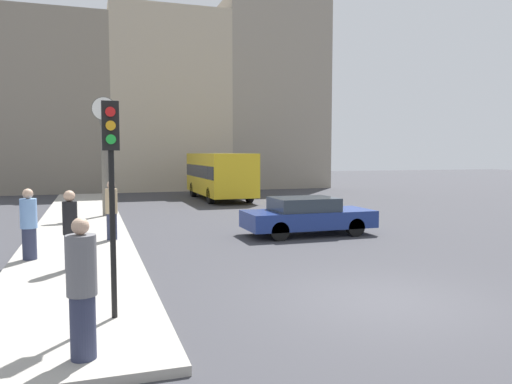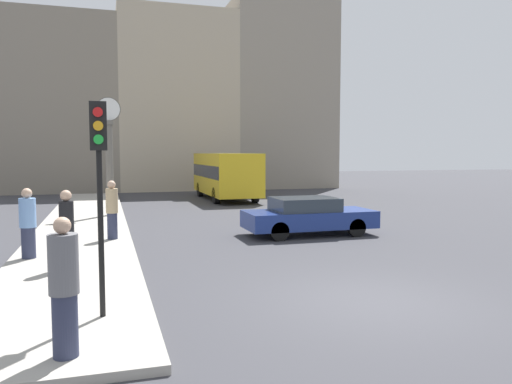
{
  "view_description": "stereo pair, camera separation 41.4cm",
  "coord_description": "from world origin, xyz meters",
  "px_view_note": "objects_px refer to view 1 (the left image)",
  "views": [
    {
      "loc": [
        -5.13,
        -7.92,
        2.76
      ],
      "look_at": [
        -0.18,
        7.0,
        1.52
      ],
      "focal_mm": 35.0,
      "sensor_mm": 36.0,
      "label": 1
    },
    {
      "loc": [
        -4.73,
        -8.04,
        2.76
      ],
      "look_at": [
        -0.18,
        7.0,
        1.52
      ],
      "focal_mm": 35.0,
      "sensor_mm": 36.0,
      "label": 2
    }
  ],
  "objects_px": {
    "pedestrian_grey_jacket": "(82,289)",
    "bus_distant": "(219,173)",
    "sedan_car": "(307,216)",
    "pedestrian_blue_stripe": "(29,224)",
    "traffic_light_near": "(111,163)",
    "pedestrian_black_jacket": "(70,229)",
    "street_clock": "(105,155)",
    "pedestrian_tan_coat": "(112,210)"
  },
  "relations": [
    {
      "from": "bus_distant",
      "to": "pedestrian_tan_coat",
      "type": "distance_m",
      "value": 14.7
    },
    {
      "from": "bus_distant",
      "to": "pedestrian_black_jacket",
      "type": "relative_size",
      "value": 4.26
    },
    {
      "from": "pedestrian_grey_jacket",
      "to": "pedestrian_black_jacket",
      "type": "relative_size",
      "value": 1.02
    },
    {
      "from": "pedestrian_grey_jacket",
      "to": "pedestrian_black_jacket",
      "type": "height_order",
      "value": "pedestrian_grey_jacket"
    },
    {
      "from": "sedan_car",
      "to": "street_clock",
      "type": "height_order",
      "value": "street_clock"
    },
    {
      "from": "sedan_car",
      "to": "pedestrian_grey_jacket",
      "type": "distance_m",
      "value": 11.2
    },
    {
      "from": "pedestrian_blue_stripe",
      "to": "pedestrian_black_jacket",
      "type": "height_order",
      "value": "pedestrian_black_jacket"
    },
    {
      "from": "traffic_light_near",
      "to": "pedestrian_grey_jacket",
      "type": "bearing_deg",
      "value": -106.28
    },
    {
      "from": "traffic_light_near",
      "to": "pedestrian_grey_jacket",
      "type": "xyz_separation_m",
      "value": [
        -0.45,
        -1.53,
        -1.56
      ]
    },
    {
      "from": "traffic_light_near",
      "to": "pedestrian_blue_stripe",
      "type": "bearing_deg",
      "value": 109.01
    },
    {
      "from": "pedestrian_blue_stripe",
      "to": "pedestrian_grey_jacket",
      "type": "relative_size",
      "value": 0.97
    },
    {
      "from": "traffic_light_near",
      "to": "pedestrian_grey_jacket",
      "type": "height_order",
      "value": "traffic_light_near"
    },
    {
      "from": "pedestrian_blue_stripe",
      "to": "pedestrian_tan_coat",
      "type": "distance_m",
      "value": 3.06
    },
    {
      "from": "sedan_car",
      "to": "pedestrian_grey_jacket",
      "type": "xyz_separation_m",
      "value": [
        -7.03,
        -8.71,
        0.39
      ]
    },
    {
      "from": "traffic_light_near",
      "to": "pedestrian_tan_coat",
      "type": "relative_size",
      "value": 1.91
    },
    {
      "from": "traffic_light_near",
      "to": "pedestrian_black_jacket",
      "type": "height_order",
      "value": "traffic_light_near"
    },
    {
      "from": "sedan_car",
      "to": "pedestrian_grey_jacket",
      "type": "relative_size",
      "value": 2.39
    },
    {
      "from": "sedan_car",
      "to": "pedestrian_black_jacket",
      "type": "bearing_deg",
      "value": -154.82
    },
    {
      "from": "street_clock",
      "to": "pedestrian_black_jacket",
      "type": "height_order",
      "value": "street_clock"
    },
    {
      "from": "pedestrian_tan_coat",
      "to": "pedestrian_black_jacket",
      "type": "height_order",
      "value": "pedestrian_black_jacket"
    },
    {
      "from": "traffic_light_near",
      "to": "pedestrian_tan_coat",
      "type": "distance_m",
      "value": 7.63
    },
    {
      "from": "street_clock",
      "to": "traffic_light_near",
      "type": "bearing_deg",
      "value": -91.13
    },
    {
      "from": "traffic_light_near",
      "to": "pedestrian_tan_coat",
      "type": "bearing_deg",
      "value": 88.01
    },
    {
      "from": "bus_distant",
      "to": "street_clock",
      "type": "xyz_separation_m",
      "value": [
        -6.65,
        -6.92,
        1.1
      ]
    },
    {
      "from": "sedan_car",
      "to": "pedestrian_grey_jacket",
      "type": "bearing_deg",
      "value": -128.89
    },
    {
      "from": "pedestrian_grey_jacket",
      "to": "pedestrian_black_jacket",
      "type": "distance_m",
      "value": 5.27
    },
    {
      "from": "bus_distant",
      "to": "pedestrian_black_jacket",
      "type": "distance_m",
      "value": 18.52
    },
    {
      "from": "traffic_light_near",
      "to": "pedestrian_blue_stripe",
      "type": "height_order",
      "value": "traffic_light_near"
    },
    {
      "from": "pedestrian_grey_jacket",
      "to": "street_clock",
      "type": "bearing_deg",
      "value": 87.3
    },
    {
      "from": "pedestrian_tan_coat",
      "to": "sedan_car",
      "type": "bearing_deg",
      "value": -2.55
    },
    {
      "from": "sedan_car",
      "to": "pedestrian_tan_coat",
      "type": "distance_m",
      "value": 6.34
    },
    {
      "from": "pedestrian_blue_stripe",
      "to": "street_clock",
      "type": "bearing_deg",
      "value": 76.36
    },
    {
      "from": "pedestrian_grey_jacket",
      "to": "pedestrian_tan_coat",
      "type": "relative_size",
      "value": 1.02
    },
    {
      "from": "street_clock",
      "to": "pedestrian_black_jacket",
      "type": "distance_m",
      "value": 10.1
    },
    {
      "from": "pedestrian_grey_jacket",
      "to": "bus_distant",
      "type": "bearing_deg",
      "value": 71.55
    },
    {
      "from": "pedestrian_blue_stripe",
      "to": "pedestrian_grey_jacket",
      "type": "bearing_deg",
      "value": -78.75
    },
    {
      "from": "sedan_car",
      "to": "bus_distant",
      "type": "height_order",
      "value": "bus_distant"
    },
    {
      "from": "pedestrian_blue_stripe",
      "to": "pedestrian_grey_jacket",
      "type": "distance_m",
      "value": 6.84
    },
    {
      "from": "pedestrian_grey_jacket",
      "to": "sedan_car",
      "type": "bearing_deg",
      "value": 51.11
    },
    {
      "from": "pedestrian_blue_stripe",
      "to": "pedestrian_tan_coat",
      "type": "xyz_separation_m",
      "value": [
        2.04,
        2.28,
        0.03
      ]
    },
    {
      "from": "street_clock",
      "to": "pedestrian_grey_jacket",
      "type": "xyz_separation_m",
      "value": [
        -0.72,
        -15.17,
        -1.62
      ]
    },
    {
      "from": "traffic_light_near",
      "to": "pedestrian_grey_jacket",
      "type": "distance_m",
      "value": 2.23
    }
  ]
}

